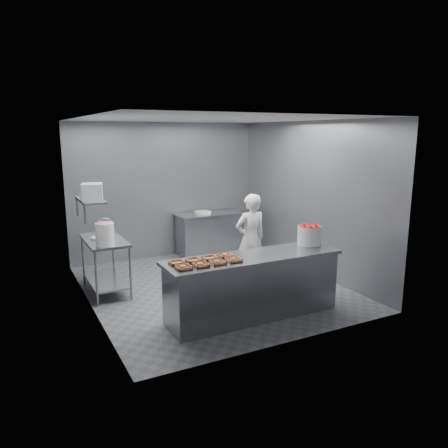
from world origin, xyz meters
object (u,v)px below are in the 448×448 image
at_px(back_counter, 211,233).
at_px(tray_7, 225,255).
at_px(tray_3, 234,260).
at_px(tray_4, 177,263).
at_px(tray_1, 201,265).
at_px(glaze_bucket, 105,234).
at_px(tray_6, 210,258).
at_px(prep_table, 105,257).
at_px(tray_0, 183,267).
at_px(worker, 250,239).
at_px(tray_5, 194,260).
at_px(service_counter, 253,286).
at_px(appliance, 92,192).
at_px(tray_2, 217,262).
at_px(strawberry_tub, 309,234).

relative_size(back_counter, tray_7, 8.01).
xyz_separation_m(tray_3, tray_4, (-0.72, 0.24, -0.00)).
bearing_deg(tray_4, tray_1, -45.49).
distance_m(tray_3, glaze_bucket, 2.12).
bearing_deg(tray_6, tray_7, -0.00).
xyz_separation_m(prep_table, tray_0, (0.55, -2.07, 0.33)).
xyz_separation_m(tray_4, worker, (1.80, 1.14, -0.13)).
xyz_separation_m(tray_5, worker, (1.56, 1.14, -0.13)).
relative_size(tray_1, tray_6, 1.00).
height_order(tray_0, tray_7, same).
height_order(service_counter, prep_table, same).
height_order(tray_1, appliance, appliance).
relative_size(back_counter, tray_0, 8.01).
height_order(tray_7, glaze_bucket, glaze_bucket).
xyz_separation_m(worker, glaze_bucket, (-2.42, 0.25, 0.30)).
height_order(glaze_bucket, appliance, appliance).
bearing_deg(back_counter, tray_1, -117.63).
bearing_deg(tray_7, appliance, 130.75).
distance_m(tray_1, appliance, 2.27).
distance_m(tray_4, worker, 2.13).
height_order(tray_2, worker, worker).
xyz_separation_m(back_counter, tray_7, (-1.28, -3.13, 0.47)).
distance_m(tray_3, worker, 1.76).
bearing_deg(tray_5, prep_table, 113.32).
bearing_deg(back_counter, prep_table, -152.99).
bearing_deg(back_counter, glaze_bucket, -146.44).
relative_size(tray_0, strawberry_tub, 0.52).
height_order(tray_3, tray_7, same).
height_order(tray_3, worker, worker).
xyz_separation_m(back_counter, tray_4, (-2.00, -3.13, 0.47)).
bearing_deg(service_counter, appliance, 135.53).
height_order(prep_table, tray_0, tray_0).
bearing_deg(strawberry_tub, tray_7, -179.15).
relative_size(tray_2, tray_5, 1.00).
bearing_deg(strawberry_tub, tray_2, -171.24).
bearing_deg(tray_2, tray_7, 45.12).
distance_m(tray_0, tray_2, 0.48).
bearing_deg(prep_table, glaze_bucket, -99.36).
xyz_separation_m(tray_0, glaze_bucket, (-0.62, 1.63, 0.16)).
relative_size(service_counter, back_counter, 1.73).
distance_m(prep_table, tray_7, 2.25).
xyz_separation_m(worker, appliance, (-2.52, 0.53, 0.91)).
height_order(tray_1, glaze_bucket, glaze_bucket).
height_order(service_counter, glaze_bucket, glaze_bucket).
relative_size(strawberry_tub, appliance, 1.03).
relative_size(back_counter, tray_5, 8.01).
distance_m(tray_3, tray_4, 0.76).
xyz_separation_m(tray_2, tray_3, (0.24, 0.00, 0.00)).
bearing_deg(appliance, back_counter, 41.75).
height_order(back_counter, tray_3, tray_3).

